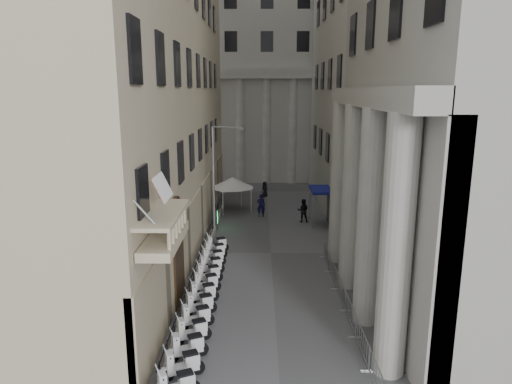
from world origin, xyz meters
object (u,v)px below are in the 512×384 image
security_tent (239,184)px  pedestrian_a (261,205)px  street_lamp (217,171)px  info_kiosk (216,219)px  pedestrian_b (303,210)px

security_tent → pedestrian_a: (2.00, -1.75, -1.57)m
security_tent → pedestrian_a: security_tent is taller
street_lamp → security_tent: bearing=103.4°
security_tent → street_lamp: bearing=-100.5°
pedestrian_a → street_lamp: bearing=54.7°
pedestrian_a → security_tent: bearing=-43.7°
info_kiosk → street_lamp: bearing=-81.9°
street_lamp → pedestrian_b: size_ratio=4.21×
info_kiosk → pedestrian_a: size_ratio=0.80×
street_lamp → info_kiosk: size_ratio=5.13×
info_kiosk → pedestrian_b: pedestrian_b is taller
street_lamp → pedestrian_b: street_lamp is taller
security_tent → street_lamp: size_ratio=0.46×
street_lamp → pedestrian_a: 7.15m
info_kiosk → security_tent: bearing=70.5°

